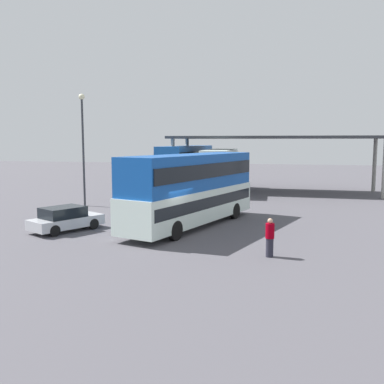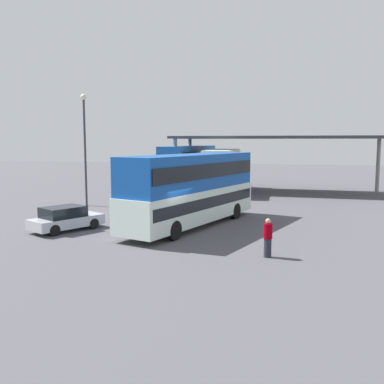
{
  "view_description": "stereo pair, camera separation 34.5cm",
  "coord_description": "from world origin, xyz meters",
  "px_view_note": "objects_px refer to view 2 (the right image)",
  "views": [
    {
      "loc": [
        6.03,
        -20.77,
        4.96
      ],
      "look_at": [
        0.67,
        3.08,
        2.0
      ],
      "focal_mm": 40.01,
      "sensor_mm": 36.0,
      "label": 1
    },
    {
      "loc": [
        6.37,
        -20.69,
        4.96
      ],
      "look_at": [
        0.67,
        3.08,
        2.0
      ],
      "focal_mm": 40.01,
      "sensor_mm": 36.0,
      "label": 2
    }
  ],
  "objects_px": {
    "double_decker_main": "(192,187)",
    "double_decker_near_canopy": "(189,165)",
    "lamppost_tall": "(85,137)",
    "double_decker_mid_row": "(223,169)",
    "pedestrian_waiting": "(268,238)",
    "parked_hatchback": "(65,218)"
  },
  "relations": [
    {
      "from": "double_decker_main",
      "to": "double_decker_near_canopy",
      "type": "height_order",
      "value": "double_decker_near_canopy"
    },
    {
      "from": "double_decker_main",
      "to": "lamppost_tall",
      "type": "xyz_separation_m",
      "value": [
        -9.68,
        5.79,
        2.94
      ]
    },
    {
      "from": "double_decker_mid_row",
      "to": "lamppost_tall",
      "type": "bearing_deg",
      "value": 140.48
    },
    {
      "from": "pedestrian_waiting",
      "to": "double_decker_near_canopy",
      "type": "bearing_deg",
      "value": -7.21
    },
    {
      "from": "double_decker_mid_row",
      "to": "lamppost_tall",
      "type": "distance_m",
      "value": 14.36
    },
    {
      "from": "double_decker_near_canopy",
      "to": "lamppost_tall",
      "type": "distance_m",
      "value": 14.48
    },
    {
      "from": "parked_hatchback",
      "to": "double_decker_mid_row",
      "type": "xyz_separation_m",
      "value": [
        5.52,
        19.64,
        1.57
      ]
    },
    {
      "from": "double_decker_near_canopy",
      "to": "pedestrian_waiting",
      "type": "relative_size",
      "value": 6.83
    },
    {
      "from": "parked_hatchback",
      "to": "double_decker_mid_row",
      "type": "height_order",
      "value": "double_decker_mid_row"
    },
    {
      "from": "double_decker_main",
      "to": "double_decker_mid_row",
      "type": "bearing_deg",
      "value": 21.59
    },
    {
      "from": "parked_hatchback",
      "to": "pedestrian_waiting",
      "type": "bearing_deg",
      "value": -76.18
    },
    {
      "from": "double_decker_main",
      "to": "double_decker_near_canopy",
      "type": "bearing_deg",
      "value": 32.64
    },
    {
      "from": "double_decker_near_canopy",
      "to": "double_decker_mid_row",
      "type": "relative_size",
      "value": 1.12
    },
    {
      "from": "double_decker_mid_row",
      "to": "lamppost_tall",
      "type": "relative_size",
      "value": 1.22
    },
    {
      "from": "double_decker_main",
      "to": "double_decker_near_canopy",
      "type": "relative_size",
      "value": 1.0
    },
    {
      "from": "double_decker_main",
      "to": "pedestrian_waiting",
      "type": "bearing_deg",
      "value": -122.48
    },
    {
      "from": "double_decker_main",
      "to": "parked_hatchback",
      "type": "xyz_separation_m",
      "value": [
        -6.52,
        -2.82,
        -1.61
      ]
    },
    {
      "from": "parked_hatchback",
      "to": "double_decker_near_canopy",
      "type": "bearing_deg",
      "value": 24.21
    },
    {
      "from": "double_decker_main",
      "to": "pedestrian_waiting",
      "type": "xyz_separation_m",
      "value": [
        4.68,
        -5.72,
        -1.45
      ]
    },
    {
      "from": "double_decker_near_canopy",
      "to": "pedestrian_waiting",
      "type": "xyz_separation_m",
      "value": [
        9.62,
        -24.89,
        -1.56
      ]
    },
    {
      "from": "parked_hatchback",
      "to": "lamppost_tall",
      "type": "bearing_deg",
      "value": 48.52
    },
    {
      "from": "double_decker_mid_row",
      "to": "pedestrian_waiting",
      "type": "distance_m",
      "value": 23.29
    }
  ]
}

